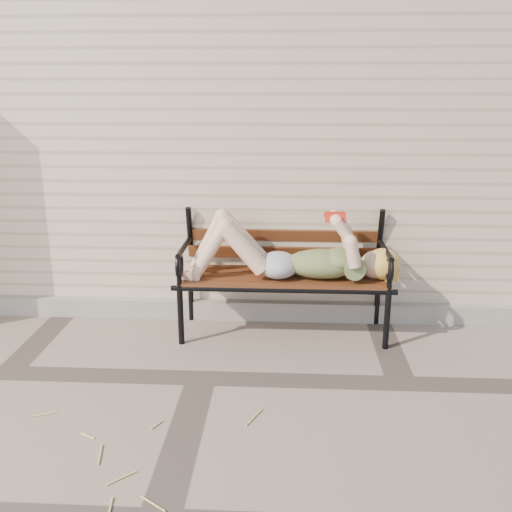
{
  "coord_description": "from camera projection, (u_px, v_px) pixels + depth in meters",
  "views": [
    {
      "loc": [
        0.52,
        -3.19,
        1.77
      ],
      "look_at": [
        0.31,
        0.59,
        0.63
      ],
      "focal_mm": 40.0,
      "sensor_mm": 36.0,
      "label": 1
    }
  ],
  "objects": [
    {
      "name": "ground",
      "position": [
        201.0,
        378.0,
        3.59
      ],
      "size": [
        80.0,
        80.0,
        0.0
      ],
      "primitive_type": "plane",
      "color": "gray",
      "rests_on": "ground"
    },
    {
      "name": "house_wall",
      "position": [
        239.0,
        112.0,
        6.03
      ],
      "size": [
        8.0,
        4.0,
        3.0
      ],
      "primitive_type": "cube",
      "color": "#C5B19A",
      "rests_on": "ground"
    },
    {
      "name": "foundation_strip",
      "position": [
        219.0,
        309.0,
        4.5
      ],
      "size": [
        8.0,
        0.1,
        0.15
      ],
      "primitive_type": "cube",
      "color": "gray",
      "rests_on": "ground"
    },
    {
      "name": "garden_bench",
      "position": [
        284.0,
        253.0,
        4.17
      ],
      "size": [
        1.63,
        0.65,
        1.06
      ],
      "color": "black",
      "rests_on": "ground"
    },
    {
      "name": "reading_woman",
      "position": [
        286.0,
        253.0,
        4.04
      ],
      "size": [
        1.54,
        0.35,
        0.49
      ],
      "color": "#0B424F",
      "rests_on": "ground"
    }
  ]
}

